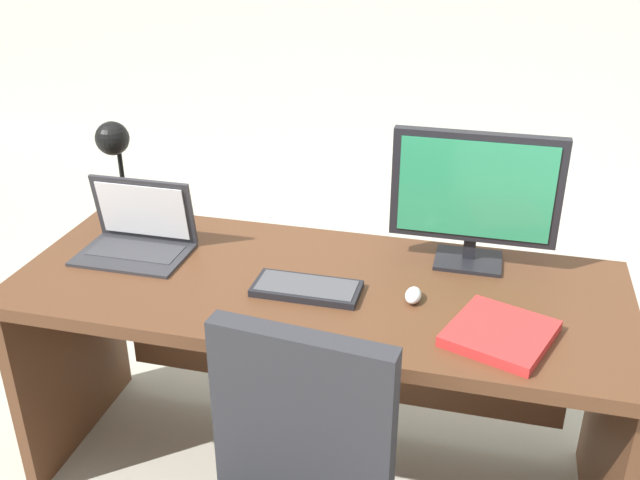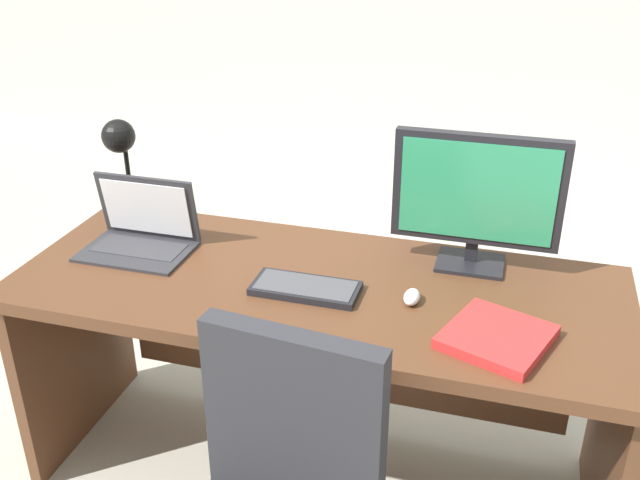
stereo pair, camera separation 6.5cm
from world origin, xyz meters
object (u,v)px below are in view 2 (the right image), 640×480
book (497,337)px  monitor (477,195)px  laptop (143,226)px  keyboard (306,288)px  desk_lamp (121,149)px  desk (321,332)px  mouse (412,297)px

book → monitor: bearing=104.7°
laptop → keyboard: laptop is taller
book → desk_lamp: bearing=162.3°
desk → monitor: size_ratio=3.62×
mouse → book: (0.24, -0.13, -0.00)m
desk → laptop: (-0.60, 0.03, 0.27)m
mouse → desk_lamp: bearing=165.1°
desk → desk_lamp: (-0.74, 0.19, 0.46)m
desk → desk_lamp: desk_lamp is taller
laptop → desk: bearing=-2.8°
laptop → keyboard: bearing=-13.0°
mouse → keyboard: bearing=-175.3°
desk → monitor: bearing=24.1°
desk → desk_lamp: size_ratio=4.97×
monitor → desk_lamp: monitor is taller
monitor → keyboard: bearing=-145.9°
monitor → mouse: bearing=-116.4°
keyboard → desk_lamp: bearing=157.7°
monitor → book: size_ratio=1.56×
desk → laptop: bearing=177.2°
laptop → mouse: size_ratio=4.24×
desk → laptop: 0.65m
desk_lamp → keyboard: bearing=-22.3°
book → keyboard: bearing=168.9°
keyboard → mouse: bearing=4.7°
desk → desk_lamp: 0.89m
desk → monitor: 0.63m
mouse → desk: bearing=164.0°
desk → book: (0.52, -0.21, 0.21)m
laptop → mouse: (0.88, -0.11, -0.05)m
mouse → monitor: bearing=63.6°
desk → mouse: (0.28, -0.08, 0.22)m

